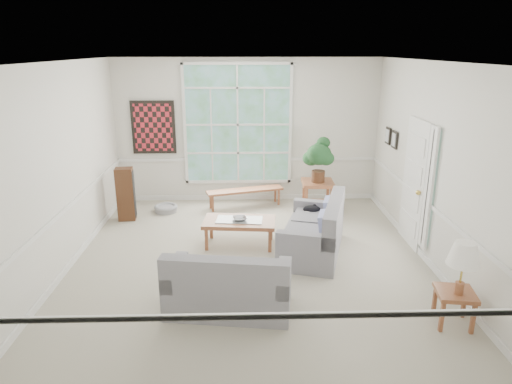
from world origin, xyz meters
TOP-DOWN VIEW (x-y plane):
  - floor at (0.00, 0.00)m, footprint 5.50×6.00m
  - ceiling at (0.00, 0.00)m, footprint 5.50×6.00m
  - wall_back at (0.00, 3.00)m, footprint 5.50×0.02m
  - wall_front at (0.00, -3.00)m, footprint 5.50×0.02m
  - wall_left at (-2.75, 0.00)m, footprint 0.02×6.00m
  - wall_right at (2.75, 0.00)m, footprint 0.02×6.00m
  - window_back at (-0.20, 2.96)m, footprint 2.30×0.08m
  - entry_door at (2.71, 0.60)m, footprint 0.08×0.90m
  - door_sidelight at (2.71, -0.03)m, footprint 0.08×0.26m
  - wall_art at (-1.95, 2.95)m, footprint 0.90×0.06m
  - wall_frame_near at (2.71, 1.75)m, footprint 0.04×0.26m
  - wall_frame_far at (2.71, 2.15)m, footprint 0.04×0.26m
  - loveseat_right at (1.01, 0.24)m, footprint 1.30×1.85m
  - loveseat_front at (-0.29, -1.40)m, footprint 1.63×1.00m
  - coffee_table at (-0.17, 0.57)m, footprint 1.25×0.76m
  - pewter_bowl at (-0.16, 0.56)m, footprint 0.35×0.35m
  - window_bench at (-0.06, 2.51)m, footprint 1.62×0.74m
  - end_table at (1.40, 2.22)m, footprint 0.64×0.64m
  - houseplant at (1.40, 2.19)m, footprint 0.66×0.66m
  - side_table at (2.40, -1.82)m, footprint 0.49×0.49m
  - table_lamp at (2.41, -1.87)m, footprint 0.46×0.46m
  - pet_bed at (-1.67, 2.24)m, footprint 0.53×0.53m
  - floor_speaker at (-2.34, 1.83)m, footprint 0.34×0.28m
  - cat at (1.08, 0.84)m, footprint 0.36×0.30m

SIDE VIEW (x-z plane):
  - floor at x=0.00m, z-range -0.01..0.00m
  - pet_bed at x=-1.67m, z-range 0.00..0.14m
  - window_bench at x=-0.06m, z-range 0.00..0.37m
  - side_table at x=2.40m, z-range 0.00..0.44m
  - coffee_table at x=-0.17m, z-range 0.00..0.44m
  - end_table at x=1.40m, z-range 0.00..0.62m
  - loveseat_front at x=-0.29m, z-range 0.00..0.83m
  - loveseat_right at x=1.01m, z-range 0.00..0.91m
  - pewter_bowl at x=-0.16m, z-range 0.44..0.52m
  - floor_speaker at x=-2.34m, z-range 0.00..1.02m
  - cat at x=1.08m, z-range 0.46..0.61m
  - table_lamp at x=2.41m, z-range 0.44..1.09m
  - entry_door at x=2.71m, z-range 0.00..2.10m
  - houseplant at x=1.40m, z-range 0.62..1.53m
  - door_sidelight at x=2.71m, z-range 0.20..2.10m
  - wall_back at x=0.00m, z-range 0.00..3.00m
  - wall_front at x=0.00m, z-range 0.00..3.00m
  - wall_left at x=-2.75m, z-range 0.00..3.00m
  - wall_right at x=2.75m, z-range 0.00..3.00m
  - wall_frame_near at x=2.71m, z-range 1.39..1.71m
  - wall_frame_far at x=2.71m, z-range 1.39..1.71m
  - wall_art at x=-1.95m, z-range 1.05..2.15m
  - window_back at x=-0.20m, z-range 0.45..2.85m
  - ceiling at x=0.00m, z-range 2.99..3.01m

